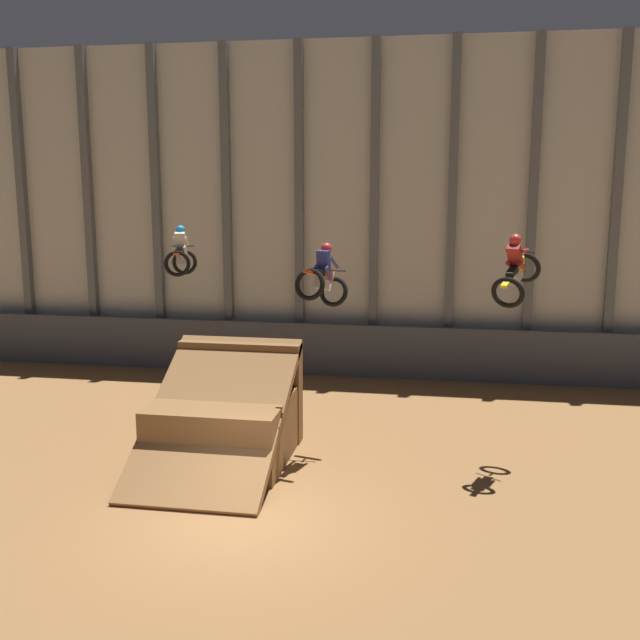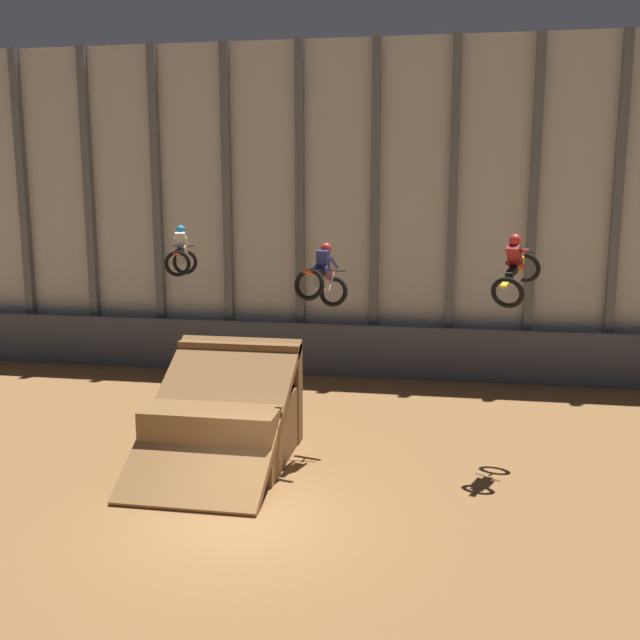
% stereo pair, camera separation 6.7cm
% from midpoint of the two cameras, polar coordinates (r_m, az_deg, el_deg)
% --- Properties ---
extents(ground_plane, '(60.00, 60.00, 0.00)m').
position_cam_midpoint_polar(ground_plane, '(14.99, -6.04, -15.19)').
color(ground_plane, olive).
extents(arena_back_wall, '(32.00, 0.40, 11.04)m').
position_cam_midpoint_polar(arena_back_wall, '(25.38, 1.24, 8.35)').
color(arena_back_wall, beige).
rests_on(arena_back_wall, ground_plane).
extents(lower_barrier, '(31.36, 0.20, 1.76)m').
position_cam_midpoint_polar(lower_barrier, '(25.27, 0.95, -2.28)').
color(lower_barrier, '#474C56').
rests_on(lower_barrier, ground_plane).
extents(dirt_ramp, '(3.10, 4.73, 2.70)m').
position_cam_midpoint_polar(dirt_ramp, '(18.11, -7.20, -7.46)').
color(dirt_ramp, brown).
rests_on(dirt_ramp, ground_plane).
extents(rider_bike_left_air, '(1.03, 1.79, 1.50)m').
position_cam_midpoint_polar(rider_bike_left_air, '(21.79, -10.65, 4.90)').
color(rider_bike_left_air, black).
extents(rider_bike_center_air, '(1.11, 1.77, 1.60)m').
position_cam_midpoint_polar(rider_bike_center_air, '(17.33, 0.11, 3.19)').
color(rider_bike_center_air, black).
extents(rider_bike_right_air, '(1.25, 1.89, 1.64)m').
position_cam_midpoint_polar(rider_bike_right_air, '(17.15, 14.61, 3.67)').
color(rider_bike_right_air, black).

